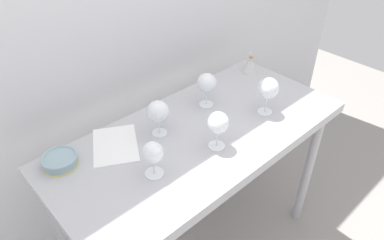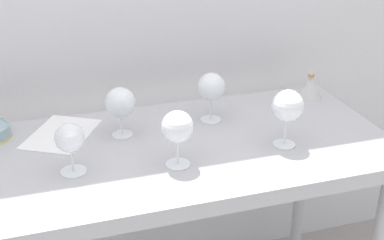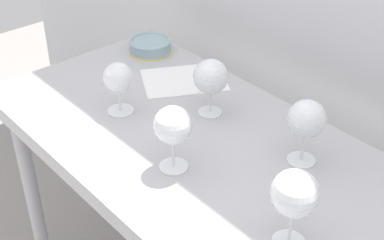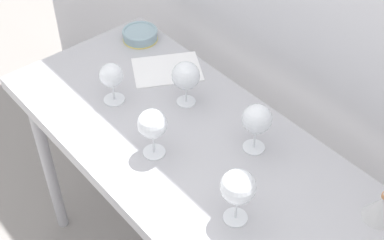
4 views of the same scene
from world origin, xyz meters
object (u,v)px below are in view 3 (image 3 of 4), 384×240
object	(u,v)px
tasting_sheet_upper	(184,80)
wine_glass_near_left	(118,79)
wine_glass_near_center	(173,127)
tasting_bowl	(150,45)
wine_glass_far_left	(211,78)
wine_glass_far_right	(306,120)
wine_glass_near_right	(295,195)

from	to	relation	value
tasting_sheet_upper	wine_glass_near_left	bearing A→B (deg)	-56.76
wine_glass_near_center	tasting_bowl	size ratio (longest dim) A/B	1.20
wine_glass_far_left	wine_glass_near_center	xyz separation A→B (m)	(0.12, -0.24, 0.01)
wine_glass_far_right	wine_glass_near_center	bearing A→B (deg)	-126.50
wine_glass_near_center	tasting_sheet_upper	bearing A→B (deg)	136.22
wine_glass_far_left	tasting_bowl	xyz separation A→B (m)	(-0.42, 0.11, -0.09)
wine_glass_far_right	tasting_bowl	xyz separation A→B (m)	(-0.74, 0.09, -0.10)
wine_glass_near_right	wine_glass_near_left	bearing A→B (deg)	177.38
wine_glass_far_left	tasting_bowl	world-z (taller)	wine_glass_far_left
tasting_sheet_upper	wine_glass_near_right	bearing A→B (deg)	6.51
wine_glass_near_left	tasting_sheet_upper	size ratio (longest dim) A/B	0.60
wine_glass_near_center	tasting_bowl	world-z (taller)	wine_glass_near_center
wine_glass_near_left	wine_glass_far_left	bearing A→B (deg)	47.08
wine_glass_near_center	wine_glass_far_right	bearing A→B (deg)	53.50
wine_glass_far_right	wine_glass_near_right	distance (m)	0.29
tasting_bowl	wine_glass_near_left	bearing A→B (deg)	-50.33
wine_glass_near_center	wine_glass_far_left	bearing A→B (deg)	117.62
wine_glass_near_right	tasting_sheet_upper	world-z (taller)	wine_glass_near_right
wine_glass_near_center	tasting_sheet_upper	xyz separation A→B (m)	(-0.32, 0.30, -0.12)
wine_glass_near_left	tasting_bowl	bearing A→B (deg)	129.67
wine_glass_far_left	tasting_bowl	bearing A→B (deg)	165.52
wine_glass_near_right	tasting_sheet_upper	bearing A→B (deg)	157.13
wine_glass_near_right	wine_glass_near_left	size ratio (longest dim) A/B	1.21
wine_glass_near_right	wine_glass_near_center	bearing A→B (deg)	-176.87
wine_glass_near_right	tasting_sheet_upper	distance (m)	0.74
wine_glass_far_right	tasting_sheet_upper	world-z (taller)	wine_glass_far_right
wine_glass_near_center	wine_glass_near_left	bearing A→B (deg)	170.62
wine_glass_near_left	tasting_sheet_upper	xyz separation A→B (m)	(-0.02, 0.25, -0.10)
wine_glass_far_left	tasting_sheet_upper	bearing A→B (deg)	161.14
wine_glass_far_right	tasting_sheet_upper	size ratio (longest dim) A/B	0.69
wine_glass_near_center	tasting_sheet_upper	size ratio (longest dim) A/B	0.68
wine_glass_near_right	wine_glass_near_left	world-z (taller)	wine_glass_near_right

